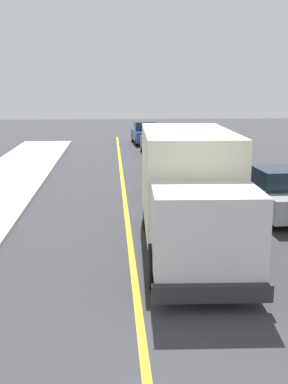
# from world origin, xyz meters

# --- Properties ---
(centre_line_yellow) EXTENTS (0.16, 56.00, 0.01)m
(centre_line_yellow) POSITION_xyz_m (0.00, 10.00, 0.00)
(centre_line_yellow) COLOR gold
(centre_line_yellow) RESTS_ON ground
(box_truck) EXTENTS (2.67, 7.27, 3.20)m
(box_truck) POSITION_xyz_m (1.60, 8.93, 1.77)
(box_truck) COLOR #F2EDCC
(box_truck) RESTS_ON ground
(parked_car_near) EXTENTS (1.82, 4.41, 1.67)m
(parked_car_near) POSITION_xyz_m (2.02, 14.90, 0.79)
(parked_car_near) COLOR black
(parked_car_near) RESTS_ON ground
(parked_car_mid) EXTENTS (1.86, 4.43, 1.67)m
(parked_car_mid) POSITION_xyz_m (2.30, 20.62, 0.79)
(parked_car_mid) COLOR #B7B7BC
(parked_car_mid) RESTS_ON ground
(parked_car_far) EXTENTS (1.91, 4.44, 1.67)m
(parked_car_far) POSITION_xyz_m (2.43, 27.26, 0.79)
(parked_car_far) COLOR #4C564C
(parked_car_far) RESTS_ON ground
(parked_car_furthest) EXTENTS (2.01, 4.48, 1.67)m
(parked_car_furthest) POSITION_xyz_m (2.10, 33.18, 0.79)
(parked_car_furthest) COLOR #2D4793
(parked_car_furthest) RESTS_ON ground
(parked_van_across) EXTENTS (1.96, 4.46, 1.67)m
(parked_van_across) POSITION_xyz_m (5.20, 12.14, 0.79)
(parked_van_across) COLOR #B7B7BC
(parked_van_across) RESTS_ON ground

